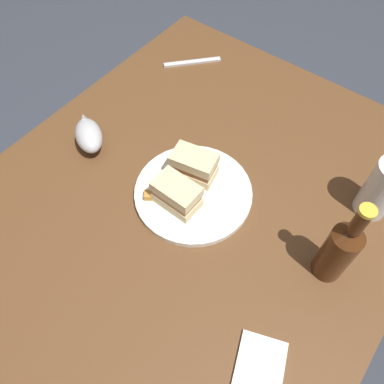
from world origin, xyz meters
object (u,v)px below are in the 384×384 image
at_px(sandwich_half_left, 194,165).
at_px(cider_bottle, 339,250).
at_px(fork, 192,62).
at_px(pint_glass, 380,192).
at_px(sandwich_half_right, 177,194).
at_px(gravy_boat, 89,135).
at_px(napkin, 260,366).
at_px(plate, 193,193).

xyz_separation_m(sandwich_half_left, cider_bottle, (0.02, 0.38, 0.05)).
bearing_deg(fork, pint_glass, -61.74).
xyz_separation_m(sandwich_half_right, fork, (-0.44, -0.29, -0.05)).
relative_size(pint_glass, gravy_boat, 1.20).
height_order(pint_glass, napkin, pint_glass).
xyz_separation_m(sandwich_half_left, sandwich_half_right, (0.09, 0.02, -0.00)).
distance_m(sandwich_half_left, fork, 0.45).
bearing_deg(gravy_boat, sandwich_half_right, 88.48).
bearing_deg(fork, cider_bottle, -77.40).
bearing_deg(gravy_boat, napkin, 73.53).
distance_m(plate, cider_bottle, 0.36).
bearing_deg(pint_glass, plate, -57.52).
height_order(cider_bottle, fork, cider_bottle).
bearing_deg(sandwich_half_left, fork, -141.98).
xyz_separation_m(plate, gravy_boat, (0.04, -0.31, 0.03)).
height_order(pint_glass, cider_bottle, cider_bottle).
bearing_deg(fork, gravy_boat, -138.45).
xyz_separation_m(gravy_boat, napkin, (0.19, 0.65, -0.04)).
relative_size(sandwich_half_left, pint_glass, 0.73).
xyz_separation_m(plate, sandwich_half_right, (0.05, -0.01, 0.04)).
bearing_deg(pint_glass, fork, -103.98).
distance_m(sandwich_half_right, cider_bottle, 0.37).
height_order(plate, fork, plate).
distance_m(pint_glass, gravy_boat, 0.72).
bearing_deg(sandwich_half_left, napkin, 53.30).
bearing_deg(sandwich_half_left, gravy_boat, -73.59).
height_order(sandwich_half_right, gravy_boat, sandwich_half_right).
bearing_deg(sandwich_half_right, fork, -146.35).
bearing_deg(napkin, plate, -124.56).
distance_m(plate, sandwich_half_left, 0.07).
bearing_deg(plate, sandwich_half_left, -144.49).
distance_m(cider_bottle, napkin, 0.27).
bearing_deg(fork, sandwich_half_right, -104.11).
distance_m(pint_glass, cider_bottle, 0.21).
bearing_deg(sandwich_half_right, pint_glass, 127.01).
relative_size(plate, pint_glass, 1.79).
xyz_separation_m(sandwich_half_right, cider_bottle, (-0.07, 0.36, 0.05)).
xyz_separation_m(sandwich_half_right, gravy_boat, (-0.01, -0.30, -0.01)).
xyz_separation_m(sandwich_half_left, gravy_boat, (0.08, -0.28, -0.01)).
bearing_deg(sandwich_half_left, pint_glass, 115.76).
height_order(pint_glass, fork, pint_glass).
bearing_deg(gravy_boat, pint_glass, 111.98).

